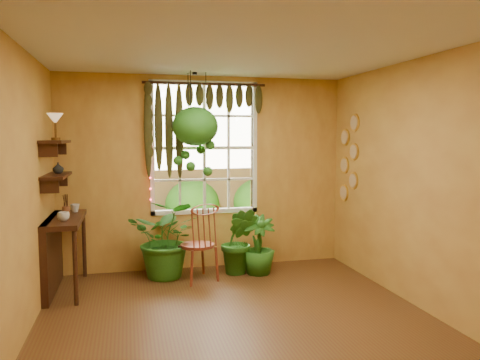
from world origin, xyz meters
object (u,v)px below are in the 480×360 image
at_px(windsor_chair, 199,255).
at_px(potted_plant_left, 168,238).
at_px(counter_ledge, 56,246).
at_px(potted_plant_mid, 239,241).
at_px(hanging_basket, 195,133).

distance_m(windsor_chair, potted_plant_left, 0.48).
height_order(counter_ledge, potted_plant_left, potted_plant_left).
relative_size(potted_plant_mid, hanging_basket, 0.66).
relative_size(windsor_chair, potted_plant_mid, 1.29).
bearing_deg(windsor_chair, counter_ledge, 160.03).
relative_size(windsor_chair, hanging_basket, 0.85).
bearing_deg(counter_ledge, potted_plant_left, 10.41).
bearing_deg(windsor_chair, hanging_basket, 67.42).
xyz_separation_m(counter_ledge, potted_plant_left, (1.35, 0.25, -0.03)).
height_order(windsor_chair, potted_plant_left, windsor_chair).
height_order(counter_ledge, hanging_basket, hanging_basket).
relative_size(counter_ledge, windsor_chair, 1.03).
bearing_deg(potted_plant_left, counter_ledge, -169.59).
relative_size(potted_plant_left, potted_plant_mid, 1.16).
relative_size(counter_ledge, potted_plant_left, 1.14).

